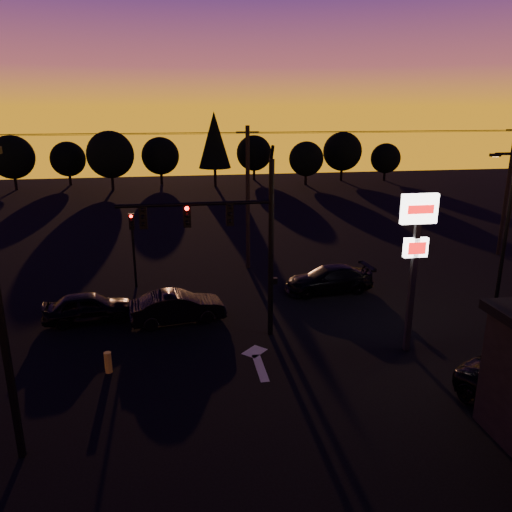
# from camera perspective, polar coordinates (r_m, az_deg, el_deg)

# --- Properties ---
(ground) EXTENTS (120.00, 120.00, 0.00)m
(ground) POSITION_cam_1_polar(r_m,az_deg,el_deg) (19.66, -0.46, -14.19)
(ground) COLOR black
(ground) RESTS_ON ground
(lane_arrow) EXTENTS (1.20, 3.10, 0.01)m
(lane_arrow) POSITION_cam_1_polar(r_m,az_deg,el_deg) (21.16, 0.17, -11.77)
(lane_arrow) COLOR beige
(lane_arrow) RESTS_ON ground
(traffic_signal_mast) EXTENTS (6.79, 0.52, 8.58)m
(traffic_signal_mast) POSITION_cam_1_polar(r_m,az_deg,el_deg) (21.44, -2.45, 2.77)
(traffic_signal_mast) COLOR black
(traffic_signal_mast) RESTS_ON ground
(secondary_signal) EXTENTS (0.30, 0.31, 4.35)m
(secondary_signal) POSITION_cam_1_polar(r_m,az_deg,el_deg) (29.15, -13.90, 1.86)
(secondary_signal) COLOR black
(secondary_signal) RESTS_ON ground
(pylon_sign) EXTENTS (1.50, 0.28, 6.80)m
(pylon_sign) POSITION_cam_1_polar(r_m,az_deg,el_deg) (21.21, 17.86, 1.75)
(pylon_sign) COLOR black
(pylon_sign) RESTS_ON ground
(streetlight) EXTENTS (1.55, 0.35, 8.00)m
(streetlight) POSITION_cam_1_polar(r_m,az_deg,el_deg) (28.24, 26.65, 3.34)
(streetlight) COLOR black
(streetlight) RESTS_ON ground
(utility_pole_1) EXTENTS (1.40, 0.26, 9.00)m
(utility_pole_1) POSITION_cam_1_polar(r_m,az_deg,el_deg) (31.49, -0.94, 6.66)
(utility_pole_1) COLOR black
(utility_pole_1) RESTS_ON ground
(utility_pole_2) EXTENTS (1.40, 0.26, 9.00)m
(utility_pole_2) POSITION_cam_1_polar(r_m,az_deg,el_deg) (38.52, 26.78, 6.74)
(utility_pole_2) COLOR black
(utility_pole_2) RESTS_ON ground
(power_wires) EXTENTS (36.00, 1.22, 0.07)m
(power_wires) POSITION_cam_1_polar(r_m,az_deg,el_deg) (31.04, -0.98, 13.90)
(power_wires) COLOR black
(power_wires) RESTS_ON ground
(bollard) EXTENTS (0.29, 0.29, 0.86)m
(bollard) POSITION_cam_1_polar(r_m,az_deg,el_deg) (20.91, -16.55, -11.58)
(bollard) COLOR gold
(bollard) RESTS_ON ground
(tree_0) EXTENTS (5.36, 5.36, 6.74)m
(tree_0) POSITION_cam_1_polar(r_m,az_deg,el_deg) (69.67, -26.11, 10.11)
(tree_0) COLOR black
(tree_0) RESTS_ON ground
(tree_1) EXTENTS (4.54, 4.54, 5.71)m
(tree_1) POSITION_cam_1_polar(r_m,az_deg,el_deg) (71.23, -20.69, 10.33)
(tree_1) COLOR black
(tree_1) RESTS_ON ground
(tree_2) EXTENTS (5.77, 5.78, 7.26)m
(tree_2) POSITION_cam_1_polar(r_m,az_deg,el_deg) (65.32, -16.32, 11.06)
(tree_2) COLOR black
(tree_2) RESTS_ON ground
(tree_3) EXTENTS (4.95, 4.95, 6.22)m
(tree_3) POSITION_cam_1_polar(r_m,az_deg,el_deg) (68.96, -10.88, 11.17)
(tree_3) COLOR black
(tree_3) RESTS_ON ground
(tree_4) EXTENTS (4.18, 4.18, 9.50)m
(tree_4) POSITION_cam_1_polar(r_m,az_deg,el_deg) (66.03, -4.78, 13.07)
(tree_4) COLOR black
(tree_4) RESTS_ON ground
(tree_5) EXTENTS (4.95, 4.95, 6.22)m
(tree_5) POSITION_cam_1_polar(r_m,az_deg,el_deg) (71.89, -0.23, 11.68)
(tree_5) COLOR black
(tree_5) RESTS_ON ground
(tree_6) EXTENTS (4.54, 4.54, 5.71)m
(tree_6) POSITION_cam_1_polar(r_m,az_deg,el_deg) (67.35, 5.76, 10.99)
(tree_6) COLOR black
(tree_6) RESTS_ON ground
(tree_7) EXTENTS (5.36, 5.36, 6.74)m
(tree_7) POSITION_cam_1_polar(r_m,az_deg,el_deg) (71.93, 9.85, 11.69)
(tree_7) COLOR black
(tree_7) RESTS_ON ground
(tree_8) EXTENTS (4.12, 4.12, 5.19)m
(tree_8) POSITION_cam_1_polar(r_m,az_deg,el_deg) (73.29, 14.59, 10.76)
(tree_8) COLOR black
(tree_8) RESTS_ON ground
(car_left) EXTENTS (4.46, 2.21, 1.46)m
(car_left) POSITION_cam_1_polar(r_m,az_deg,el_deg) (25.73, -18.55, -5.55)
(car_left) COLOR black
(car_left) RESTS_ON ground
(car_mid) EXTENTS (4.78, 2.28, 1.51)m
(car_mid) POSITION_cam_1_polar(r_m,az_deg,el_deg) (24.64, -8.97, -5.78)
(car_mid) COLOR black
(car_mid) RESTS_ON ground
(car_right) EXTENTS (5.15, 2.39, 1.46)m
(car_right) POSITION_cam_1_polar(r_m,az_deg,el_deg) (28.52, 8.31, -2.64)
(car_right) COLOR black
(car_right) RESTS_ON ground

